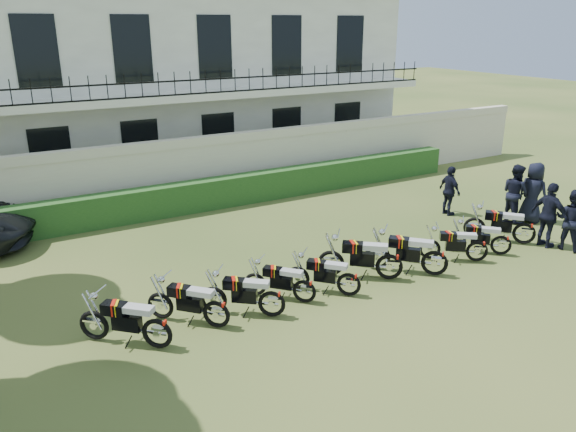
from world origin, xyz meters
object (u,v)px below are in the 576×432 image
Objects in this scene: motorcycle_3 at (304,286)px; motorcycle_7 at (478,246)px; motorcycle_6 at (435,257)px; motorcycle_2 at (272,298)px; motorcycle_4 at (349,279)px; motorcycle_5 at (390,261)px; motorcycle_1 at (216,308)px; motorcycle_9 at (525,228)px; officer_5 at (450,191)px; officer_1 at (571,220)px; officer_2 at (549,215)px; officer_4 at (515,193)px; officer_3 at (533,193)px; motorcycle_8 at (502,241)px; motorcycle_0 at (157,326)px.

motorcycle_7 is at bearing -45.32° from motorcycle_3.
motorcycle_2 is at bearing 134.26° from motorcycle_6.
motorcycle_4 is 1.37m from motorcycle_5.
motorcycle_9 is at bearing -43.50° from motorcycle_1.
officer_5 reaches higher than motorcycle_9.
motorcycle_4 is 6.96m from officer_1.
officer_2 reaches higher than motorcycle_9.
officer_1 is 2.41m from officer_4.
officer_5 reaches higher than motorcycle_1.
motorcycle_9 reaches higher than motorcycle_3.
motorcycle_2 is at bearing 70.37° from officer_1.
motorcycle_4 is 0.86× the size of motorcycle_6.
officer_2 is 2.09m from officer_3.
motorcycle_4 is at bearing -46.55° from motorcycle_1.
officer_4 is at bearing -37.67° from motorcycle_5.
motorcycle_1 is 1.20m from motorcycle_2.
motorcycle_3 is 1.04× the size of motorcycle_8.
motorcycle_1 is at bearing 133.92° from motorcycle_8.
motorcycle_4 is 1.06× the size of motorcycle_8.
officer_2 is at bearing -45.61° from motorcycle_3.
motorcycle_8 is 0.75× the size of officer_1.
officer_2 is at bearing -45.76° from motorcycle_1.
motorcycle_8 is (8.12, -0.27, -0.04)m from motorcycle_1.
officer_3 reaches higher than officer_2.
officer_4 reaches higher than motorcycle_0.
officer_1 is (10.09, -0.87, 0.39)m from motorcycle_1.
officer_3 is at bearing -41.22° from motorcycle_5.
officer_4 is (0.96, 1.91, -0.01)m from officer_2.
officer_2 is at bearing -50.49° from motorcycle_8.
motorcycle_0 is at bearing 112.73° from officer_5.
officer_3 reaches higher than motorcycle_5.
motorcycle_6 is 3.68m from motorcycle_9.
motorcycle_5 is 0.91× the size of officer_4.
officer_1 is (5.57, -0.89, 0.34)m from motorcycle_5.
motorcycle_2 is at bearing -50.93° from motorcycle_1.
officer_3 is 2.48m from officer_5.
motorcycle_2 is at bearing 88.30° from officer_3.
officer_2 reaches higher than motorcycle_0.
officer_4 is at bearing -10.17° from motorcycle_8.
motorcycle_2 is 1.17× the size of motorcycle_8.
officer_2 is at bearing -45.16° from motorcycle_4.
motorcycle_0 reaches higher than motorcycle_1.
motorcycle_8 is (6.00, -0.30, -0.00)m from motorcycle_3.
motorcycle_5 reaches higher than motorcycle_9.
motorcycle_5 is at bearing 131.20° from motorcycle_8.
motorcycle_1 is 0.78× the size of officer_2.
officer_3 is (7.92, 1.33, 0.51)m from motorcycle_4.
officer_2 reaches higher than motorcycle_3.
officer_1 is (2.87, -0.61, 0.41)m from motorcycle_7.
motorcycle_3 is 0.82× the size of officer_5.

